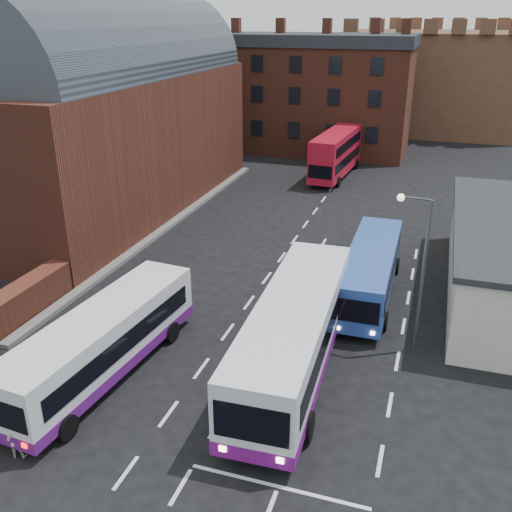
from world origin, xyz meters
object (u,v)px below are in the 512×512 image
(bus_blue, at_px, (371,269))
(bus_white_inbound, at_px, (294,330))
(bus_white_outbound, at_px, (102,339))
(street_lamp, at_px, (418,262))
(pedestrian_beige, at_px, (15,439))
(bus_red_double, at_px, (336,154))

(bus_blue, bearing_deg, bus_white_inbound, 74.75)
(bus_white_outbound, relative_size, bus_blue, 1.06)
(bus_blue, xyz_separation_m, street_lamp, (2.43, -4.72, 2.73))
(bus_white_outbound, relative_size, pedestrian_beige, 7.60)
(bus_white_outbound, xyz_separation_m, bus_blue, (9.60, 10.69, -0.08))
(pedestrian_beige, bearing_deg, bus_white_inbound, -152.36)
(bus_blue, relative_size, pedestrian_beige, 7.15)
(bus_blue, bearing_deg, bus_white_outbound, 47.53)
(bus_white_outbound, distance_m, bus_red_double, 34.70)
(bus_white_outbound, bearing_deg, bus_blue, 53.21)
(bus_white_outbound, distance_m, pedestrian_beige, 5.27)
(street_lamp, xyz_separation_m, pedestrian_beige, (-12.31, -11.13, -3.66))
(bus_red_double, bearing_deg, bus_white_inbound, 101.68)
(bus_white_outbound, height_order, bus_red_double, bus_red_double)
(bus_white_outbound, xyz_separation_m, bus_red_double, (3.21, 34.54, 0.47))
(bus_white_outbound, xyz_separation_m, street_lamp, (12.03, 5.97, 2.65))
(bus_blue, relative_size, street_lamp, 1.41)
(street_lamp, bearing_deg, pedestrian_beige, -137.88)
(bus_red_double, relative_size, pedestrian_beige, 7.31)
(bus_white_inbound, height_order, street_lamp, street_lamp)
(bus_white_outbound, bearing_deg, bus_red_double, 89.84)
(bus_white_inbound, xyz_separation_m, pedestrian_beige, (-7.77, -7.84, -1.31))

